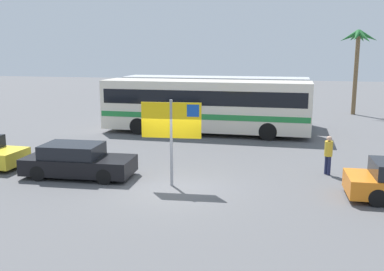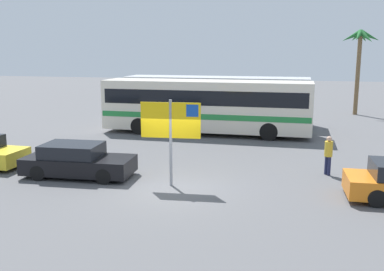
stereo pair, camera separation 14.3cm
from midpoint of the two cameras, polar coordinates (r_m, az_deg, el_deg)
ground at (r=15.91m, az=-2.82°, el=-7.06°), size 120.00×120.00×0.00m
bus_front_coach at (r=26.10m, az=2.00°, el=4.10°), size 12.27×2.67×3.17m
bus_rear_coach at (r=29.72m, az=3.27°, el=4.94°), size 12.27×2.67×3.17m
ferry_sign at (r=15.86m, az=-2.37°, el=1.54°), size 2.20×0.26×3.20m
car_black at (r=17.92m, az=-14.49°, el=-3.21°), size 4.40×2.04×1.32m
pedestrian_near_sign at (r=18.34m, az=17.55°, el=-2.12°), size 0.32×0.32×1.59m
palm_tree_seaside at (r=36.17m, az=21.13°, el=10.69°), size 2.89×2.86×6.47m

